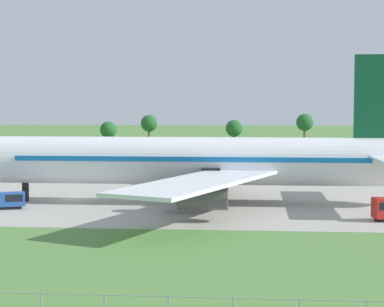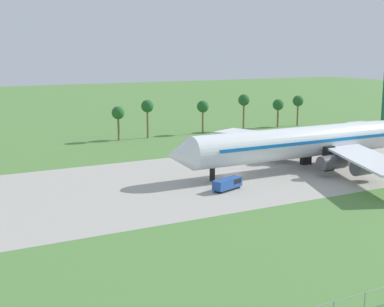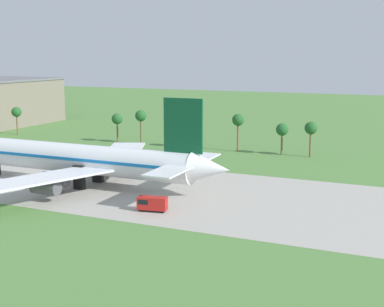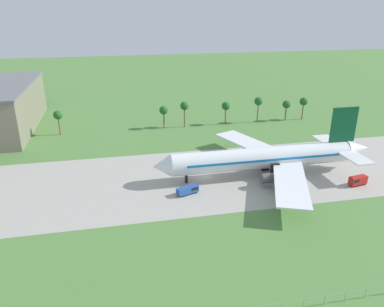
% 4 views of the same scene
% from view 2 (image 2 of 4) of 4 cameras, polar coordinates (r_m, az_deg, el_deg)
% --- Properties ---
extents(ground_plane, '(600.00, 600.00, 0.00)m').
position_cam_2_polar(ground_plane, '(109.00, 4.35, -2.30)').
color(ground_plane, '#517F3D').
extents(taxiway_strip, '(320.00, 44.00, 0.02)m').
position_cam_2_polar(taxiway_strip, '(108.99, 4.35, -2.29)').
color(taxiway_strip, '#A8A399').
rests_on(taxiway_strip, ground_plane).
extents(jet_airliner, '(68.98, 60.14, 20.18)m').
position_cam_2_polar(jet_airliner, '(117.01, 12.90, 1.28)').
color(jet_airliner, white).
rests_on(jet_airliner, ground_plane).
extents(baggage_tug, '(6.58, 3.99, 2.14)m').
position_cam_2_polar(baggage_tug, '(97.12, 3.88, -3.23)').
color(baggage_tug, black).
rests_on(baggage_tug, ground_plane).
extents(palm_tree_row, '(109.22, 3.60, 11.33)m').
position_cam_2_polar(palm_tree_row, '(159.16, -0.41, 4.93)').
color(palm_tree_row, brown).
rests_on(palm_tree_row, ground_plane).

